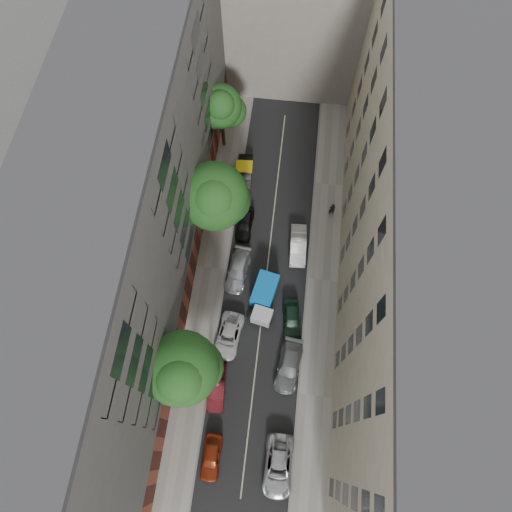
# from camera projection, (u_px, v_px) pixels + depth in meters

# --- Properties ---
(ground) EXTENTS (120.00, 120.00, 0.00)m
(ground) POSITION_uv_depth(u_px,v_px,m) (267.00, 274.00, 44.96)
(ground) COLOR #4C4C49
(ground) RESTS_ON ground
(road_surface) EXTENTS (8.00, 44.00, 0.02)m
(road_surface) POSITION_uv_depth(u_px,v_px,m) (267.00, 274.00, 44.95)
(road_surface) COLOR black
(road_surface) RESTS_ON ground
(sidewalk_left) EXTENTS (3.00, 44.00, 0.15)m
(sidewalk_left) POSITION_uv_depth(u_px,v_px,m) (212.00, 268.00, 45.15)
(sidewalk_left) COLOR gray
(sidewalk_left) RESTS_ON ground
(sidewalk_right) EXTENTS (3.00, 44.00, 0.15)m
(sidewalk_right) POSITION_uv_depth(u_px,v_px,m) (322.00, 280.00, 44.64)
(sidewalk_right) COLOR gray
(sidewalk_right) RESTS_ON ground
(building_left) EXTENTS (8.00, 44.00, 20.00)m
(building_left) POSITION_uv_depth(u_px,v_px,m) (132.00, 214.00, 36.28)
(building_left) COLOR #4E4B49
(building_left) RESTS_ON ground
(building_right) EXTENTS (8.00, 44.00, 20.00)m
(building_right) POSITION_uv_depth(u_px,v_px,m) (411.00, 243.00, 35.27)
(building_right) COLOR #BEB294
(building_right) RESTS_ON ground
(tarp_truck) EXTENTS (2.79, 5.14, 2.23)m
(tarp_truck) POSITION_uv_depth(u_px,v_px,m) (264.00, 298.00, 42.70)
(tarp_truck) COLOR black
(tarp_truck) RESTS_ON ground
(car_left_0) EXTENTS (1.53, 3.80, 1.30)m
(car_left_0) POSITION_uv_depth(u_px,v_px,m) (211.00, 457.00, 37.82)
(car_left_0) COLOR maroon
(car_left_0) RESTS_ON ground
(car_left_1) EXTENTS (1.69, 4.24, 1.37)m
(car_left_1) POSITION_uv_depth(u_px,v_px,m) (217.00, 388.00, 40.00)
(car_left_1) COLOR #4C0F15
(car_left_1) RESTS_ON ground
(car_left_2) EXTENTS (2.61, 4.79, 1.27)m
(car_left_2) POSITION_uv_depth(u_px,v_px,m) (229.00, 336.00, 41.87)
(car_left_2) COLOR silver
(car_left_2) RESTS_ON ground
(car_left_3) EXTENTS (2.44, 4.93, 1.38)m
(car_left_3) POSITION_uv_depth(u_px,v_px,m) (238.00, 270.00, 44.38)
(car_left_3) COLOR #BCBCC1
(car_left_3) RESTS_ON ground
(car_left_4) EXTENTS (1.73, 4.01, 1.35)m
(car_left_4) POSITION_uv_depth(u_px,v_px,m) (245.00, 224.00, 46.41)
(car_left_4) COLOR black
(car_left_4) RESTS_ON ground
(car_left_5) EXTENTS (1.81, 4.56, 1.48)m
(car_left_5) POSITION_uv_depth(u_px,v_px,m) (244.00, 173.00, 48.77)
(car_left_5) COLOR black
(car_left_5) RESTS_ON ground
(car_right_0) EXTENTS (2.35, 5.07, 1.41)m
(car_right_0) POSITION_uv_depth(u_px,v_px,m) (278.00, 466.00, 37.51)
(car_right_0) COLOR #BBBCC0
(car_right_0) RESTS_ON ground
(car_right_1) EXTENTS (2.54, 5.10, 1.42)m
(car_right_1) POSITION_uv_depth(u_px,v_px,m) (289.00, 366.00, 40.72)
(car_right_1) COLOR slate
(car_right_1) RESTS_ON ground
(car_right_2) EXTENTS (2.09, 4.14, 1.35)m
(car_right_2) POSITION_uv_depth(u_px,v_px,m) (292.00, 319.00, 42.48)
(car_right_2) COLOR #152F20
(car_right_2) RESTS_ON ground
(car_right_3) EXTENTS (1.80, 4.56, 1.48)m
(car_right_3) POSITION_uv_depth(u_px,v_px,m) (298.00, 245.00, 45.39)
(car_right_3) COLOR silver
(car_right_3) RESTS_ON ground
(tree_near) EXTENTS (5.99, 5.82, 9.83)m
(tree_near) POSITION_uv_depth(u_px,v_px,m) (183.00, 370.00, 34.70)
(tree_near) COLOR #382619
(tree_near) RESTS_ON sidewalk_left
(tree_mid) EXTENTS (6.41, 6.30, 9.61)m
(tree_mid) POSITION_uv_depth(u_px,v_px,m) (215.00, 198.00, 41.02)
(tree_mid) COLOR #382619
(tree_mid) RESTS_ON sidewalk_left
(tree_far) EXTENTS (4.83, 4.47, 8.64)m
(tree_far) POSITION_uv_depth(u_px,v_px,m) (221.00, 108.00, 45.46)
(tree_far) COLOR #382619
(tree_far) RESTS_ON sidewalk_left
(lamp_post) EXTENTS (0.36, 0.36, 5.95)m
(lamp_post) POSITION_uv_depth(u_px,v_px,m) (207.00, 349.00, 38.17)
(lamp_post) COLOR #175332
(lamp_post) RESTS_ON sidewalk_left
(pedestrian) EXTENTS (0.75, 0.58, 1.84)m
(pedestrian) POSITION_uv_depth(u_px,v_px,m) (332.00, 209.00, 46.64)
(pedestrian) COLOR black
(pedestrian) RESTS_ON sidewalk_right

